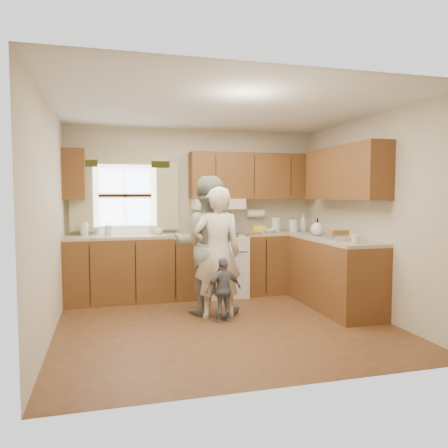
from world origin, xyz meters
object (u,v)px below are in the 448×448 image
object	(u,v)px
stove	(219,264)
woman_left	(217,253)
child	(224,290)
woman_right	(207,245)

from	to	relation	value
stove	woman_left	size ratio (longest dim) A/B	0.66
child	stove	bearing A→B (deg)	-112.03
stove	woman_left	xyz separation A→B (m)	(-0.32, -1.15, 0.34)
stove	woman_left	bearing A→B (deg)	-105.39
woman_left	child	bearing A→B (deg)	107.63
woman_left	child	distance (m)	0.46
woman_right	child	bearing A→B (deg)	118.59
woman_left	child	world-z (taller)	woman_left
stove	woman_right	world-z (taller)	woman_right
woman_left	woman_right	xyz separation A→B (m)	(-0.07, 0.26, 0.07)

